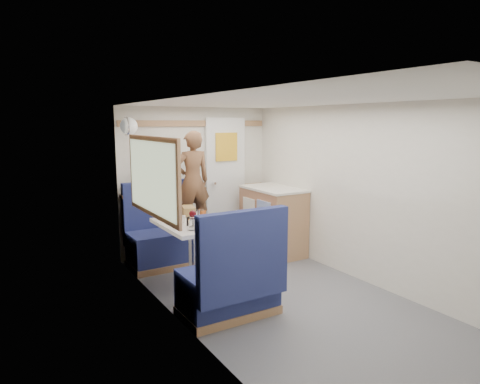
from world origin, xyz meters
TOP-DOWN VIEW (x-y plane):
  - floor at (0.00, 0.00)m, footprint 4.50×4.50m
  - ceiling at (0.00, 0.00)m, footprint 4.50×4.50m
  - wall_back at (0.00, 2.25)m, footprint 2.20×0.02m
  - wall_left at (-1.10, 0.00)m, footprint 0.02×4.50m
  - wall_right at (1.10, 0.00)m, footprint 0.02×4.50m
  - oak_trim_low at (0.00, 2.23)m, footprint 2.15×0.02m
  - oak_trim_high at (0.00, 2.23)m, footprint 2.15×0.02m
  - side_window at (-1.08, 1.00)m, footprint 0.04×1.30m
  - rear_door at (0.45, 2.22)m, footprint 0.62×0.12m
  - dinette_table at (-0.65, 1.00)m, footprint 0.62×0.92m
  - bench_far at (-0.65, 1.86)m, footprint 0.90×0.59m
  - bench_near at (-0.65, 0.14)m, footprint 0.90×0.59m
  - ledge at (-0.65, 2.12)m, footprint 0.90×0.14m
  - dome_light at (-1.04, 1.85)m, footprint 0.20×0.20m
  - galley_counter at (0.82, 1.55)m, footprint 0.57×0.92m
  - person at (-0.30, 1.73)m, footprint 0.47×0.32m
  - duffel_bag at (-0.57, 2.12)m, footprint 0.46×0.23m
  - tray at (-0.53, 0.75)m, footprint 0.37×0.43m
  - orange_fruit at (-0.56, 0.79)m, footprint 0.07×0.07m
  - cheese_block at (-0.59, 0.78)m, footprint 0.11×0.08m
  - wine_glass at (-0.70, 0.87)m, footprint 0.08×0.08m
  - tumbler_left at (-0.77, 0.72)m, footprint 0.07×0.07m
  - tumbler_mid at (-0.80, 1.28)m, footprint 0.06×0.06m
  - tumbler_right at (-0.50, 1.08)m, footprint 0.07×0.07m
  - beer_glass at (-0.49, 1.05)m, footprint 0.07×0.07m
  - pepper_grinder at (-0.73, 0.91)m, footprint 0.04×0.04m
  - salt_grinder at (-0.72, 1.04)m, footprint 0.03×0.03m
  - bread_loaf at (-0.52, 1.37)m, footprint 0.20×0.28m

SIDE VIEW (x-z plane):
  - floor at x=0.00m, z-range 0.00..0.00m
  - bench_far at x=-0.65m, z-range -0.22..0.83m
  - bench_near at x=-0.65m, z-range -0.22..0.83m
  - galley_counter at x=0.82m, z-range 0.01..0.93m
  - dinette_table at x=-0.65m, z-range 0.21..0.93m
  - tray at x=-0.53m, z-range 0.72..0.74m
  - cheese_block at x=-0.59m, z-range 0.74..0.77m
  - salt_grinder at x=-0.72m, z-range 0.72..0.80m
  - pepper_grinder at x=-0.73m, z-range 0.72..0.82m
  - bread_loaf at x=-0.52m, z-range 0.72..0.82m
  - tumbler_mid at x=-0.80m, z-range 0.72..0.82m
  - orange_fruit at x=-0.56m, z-range 0.74..0.81m
  - beer_glass at x=-0.49m, z-range 0.72..0.83m
  - tumbler_left at x=-0.77m, z-range 0.72..0.84m
  - tumbler_right at x=-0.50m, z-range 0.72..0.84m
  - wine_glass at x=-0.70m, z-range 0.76..0.93m
  - oak_trim_low at x=0.00m, z-range 0.81..0.89m
  - ledge at x=-0.65m, z-range 0.86..0.90m
  - rear_door at x=0.45m, z-range 0.04..1.90m
  - wall_back at x=0.00m, z-range 0.00..2.00m
  - wall_left at x=-1.10m, z-range 0.00..2.00m
  - wall_right at x=1.10m, z-range 0.00..2.00m
  - duffel_bag at x=-0.57m, z-range 0.90..1.12m
  - person at x=-0.30m, z-range 0.45..1.69m
  - side_window at x=-1.08m, z-range 0.89..1.61m
  - dome_light at x=-1.04m, z-range 1.65..1.85m
  - oak_trim_high at x=0.00m, z-range 1.74..1.82m
  - ceiling at x=0.00m, z-range 2.00..2.00m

